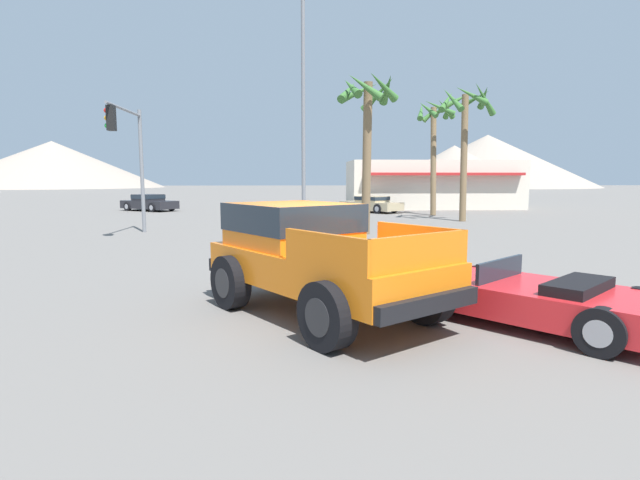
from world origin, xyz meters
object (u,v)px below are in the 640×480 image
(palm_tree_tall, at_px, (367,114))
(street_lamp_post, at_px, (303,97))
(palm_tree_leaning, at_px, (435,129))
(orange_pickup_truck, at_px, (311,251))
(red_convertible_car, at_px, (528,298))
(traffic_light_main, at_px, (129,144))
(parked_car_dark, at_px, (149,202))
(parked_car_tan, at_px, (371,204))
(palm_tree_short, at_px, (466,119))

(palm_tree_tall, bearing_deg, street_lamp_post, -132.52)
(palm_tree_leaning, bearing_deg, palm_tree_tall, -118.92)
(orange_pickup_truck, height_order, red_convertible_car, orange_pickup_truck)
(red_convertible_car, height_order, traffic_light_main, traffic_light_main)
(orange_pickup_truck, distance_m, palm_tree_tall, 13.18)
(traffic_light_main, bearing_deg, parked_car_dark, -166.38)
(orange_pickup_truck, relative_size, palm_tree_tall, 0.76)
(street_lamp_post, bearing_deg, palm_tree_tall, 47.48)
(parked_car_tan, relative_size, street_lamp_post, 0.53)
(traffic_light_main, distance_m, palm_tree_leaning, 18.99)
(parked_car_dark, relative_size, palm_tree_tall, 0.68)
(parked_car_tan, distance_m, street_lamp_post, 18.04)
(traffic_light_main, xyz_separation_m, palm_tree_short, (15.89, 6.36, 1.81))
(traffic_light_main, bearing_deg, parked_car_tan, 139.50)
(palm_tree_tall, bearing_deg, palm_tree_leaning, 61.08)
(palm_tree_tall, xyz_separation_m, palm_tree_short, (6.23, 6.08, 0.53))
(traffic_light_main, relative_size, palm_tree_tall, 0.79)
(traffic_light_main, bearing_deg, palm_tree_leaning, 125.00)
(parked_car_tan, bearing_deg, street_lamp_post, -145.88)
(orange_pickup_truck, relative_size, palm_tree_short, 0.69)
(parked_car_dark, height_order, palm_tree_short, palm_tree_short)
(parked_car_dark, distance_m, street_lamp_post, 22.36)
(palm_tree_leaning, bearing_deg, parked_car_tan, 137.61)
(parked_car_tan, height_order, palm_tree_short, palm_tree_short)
(orange_pickup_truck, xyz_separation_m, palm_tree_leaning, (8.59, 22.85, 4.33))
(palm_tree_leaning, bearing_deg, red_convertible_car, -102.08)
(parked_car_dark, bearing_deg, orange_pickup_truck, 54.80)
(street_lamp_post, relative_size, palm_tree_short, 1.20)
(traffic_light_main, relative_size, palm_tree_leaning, 0.73)
(street_lamp_post, relative_size, palm_tree_tall, 1.32)
(traffic_light_main, relative_size, street_lamp_post, 0.60)
(street_lamp_post, distance_m, palm_tree_leaning, 15.99)
(traffic_light_main, xyz_separation_m, palm_tree_leaning, (15.49, 10.85, 1.71))
(red_convertible_car, height_order, parked_car_dark, parked_car_dark)
(street_lamp_post, bearing_deg, orange_pickup_truck, -90.29)
(parked_car_dark, distance_m, parked_car_tan, 16.11)
(orange_pickup_truck, xyz_separation_m, traffic_light_main, (-6.90, 12.01, 2.62))
(orange_pickup_truck, xyz_separation_m, palm_tree_tall, (2.75, 12.29, 3.90))
(traffic_light_main, height_order, street_lamp_post, street_lamp_post)
(orange_pickup_truck, xyz_separation_m, parked_car_tan, (5.09, 26.05, -0.50))
(red_convertible_car, relative_size, palm_tree_leaning, 0.62)
(palm_tree_short, bearing_deg, red_convertible_car, -105.88)
(parked_car_dark, bearing_deg, palm_tree_short, 97.18)
(orange_pickup_truck, distance_m, parked_car_tan, 26.54)
(palm_tree_leaning, bearing_deg, traffic_light_main, -145.00)
(street_lamp_post, xyz_separation_m, palm_tree_leaning, (8.54, 13.51, 0.24))
(orange_pickup_truck, relative_size, parked_car_tan, 1.09)
(parked_car_dark, height_order, palm_tree_leaning, palm_tree_leaning)
(red_convertible_car, xyz_separation_m, palm_tree_tall, (-0.76, 13.17, 4.57))
(parked_car_tan, relative_size, palm_tree_leaning, 0.64)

